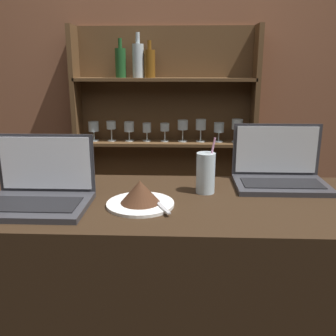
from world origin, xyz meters
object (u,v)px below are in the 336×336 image
object	(u,v)px
laptop_near	(39,191)
water_glass	(206,173)
cake_plate	(140,195)
laptop_far	(279,172)

from	to	relation	value
laptop_near	water_glass	world-z (taller)	laptop_near
laptop_near	water_glass	distance (m)	0.55
water_glass	cake_plate	bearing A→B (deg)	-147.38
cake_plate	water_glass	distance (m)	0.25
water_glass	laptop_near	bearing A→B (deg)	-165.38
laptop_near	cake_plate	bearing A→B (deg)	0.67
cake_plate	water_glass	world-z (taller)	water_glass
laptop_near	laptop_far	bearing A→B (deg)	16.58
laptop_near	water_glass	bearing A→B (deg)	14.62
laptop_far	cake_plate	bearing A→B (deg)	-154.09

